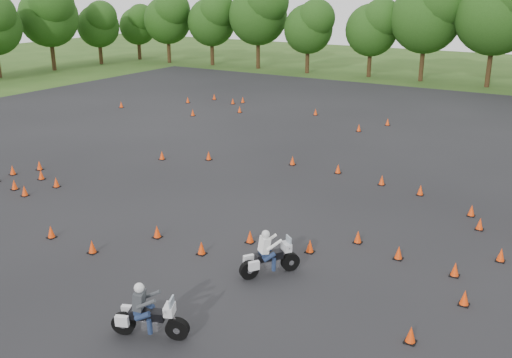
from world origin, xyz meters
The scene contains 6 objects.
ground centered at (0.00, 0.00, 0.00)m, with size 140.00×140.00×0.00m, color #2D5119.
asphalt_pad centered at (0.00, 6.00, 0.01)m, with size 62.00×62.00×0.00m, color black.
treeline centered at (3.72, 35.16, 4.71)m, with size 87.15×32.72×11.15m.
traffic_cones centered at (0.18, 5.45, 0.23)m, with size 35.98×33.29×0.45m.
rider_grey centered at (2.49, -5.51, 0.82)m, with size 2.11×0.65×1.63m, color #393C40, non-canonical shape.
rider_white centered at (3.49, -0.93, 0.80)m, with size 2.07×0.63×1.59m, color white, non-canonical shape.
Camera 1 is at (11.56, -15.17, 8.80)m, focal length 40.00 mm.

